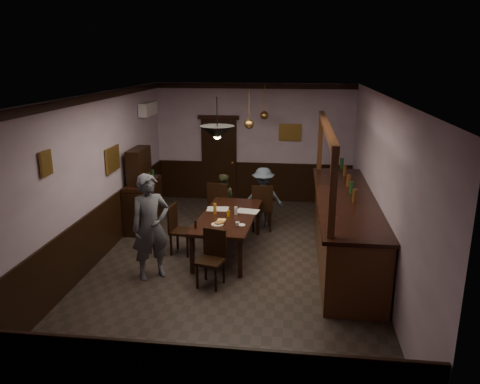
% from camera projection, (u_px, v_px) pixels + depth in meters
% --- Properties ---
extents(room, '(5.01, 8.01, 3.01)m').
position_uv_depth(room, '(233.00, 184.00, 8.06)').
color(room, '#2D2621').
rests_on(room, ground).
extents(dining_table, '(1.13, 2.26, 0.75)m').
position_uv_depth(dining_table, '(228.00, 218.00, 8.80)').
color(dining_table, black).
rests_on(dining_table, ground).
extents(chair_far_left, '(0.52, 0.52, 1.03)m').
position_uv_depth(chair_far_left, '(219.00, 203.00, 10.11)').
color(chair_far_left, black).
rests_on(chair_far_left, ground).
extents(chair_far_right, '(0.50, 0.50, 1.03)m').
position_uv_depth(chair_far_right, '(262.00, 206.00, 9.95)').
color(chair_far_right, black).
rests_on(chair_far_right, ground).
extents(chair_near, '(0.49, 0.49, 0.93)m').
position_uv_depth(chair_near, '(212.00, 255.00, 7.59)').
color(chair_near, black).
rests_on(chair_near, ground).
extents(chair_side, '(0.46, 0.46, 0.94)m').
position_uv_depth(chair_side, '(178.00, 227.00, 8.82)').
color(chair_side, black).
rests_on(chair_side, ground).
extents(person_standing, '(0.78, 0.73, 1.80)m').
position_uv_depth(person_standing, '(151.00, 227.00, 7.74)').
color(person_standing, '#51535D').
rests_on(person_standing, ground).
extents(person_seated_left, '(0.56, 0.44, 1.15)m').
position_uv_depth(person_seated_left, '(223.00, 199.00, 10.37)').
color(person_seated_left, '#4C5130').
rests_on(person_seated_left, ground).
extents(person_seated_right, '(0.92, 0.62, 1.32)m').
position_uv_depth(person_seated_right, '(263.00, 197.00, 10.19)').
color(person_seated_right, slate).
rests_on(person_seated_right, ground).
extents(newspaper_left, '(0.44, 0.33, 0.01)m').
position_uv_depth(newspaper_left, '(218.00, 209.00, 9.12)').
color(newspaper_left, silver).
rests_on(newspaper_left, dining_table).
extents(newspaper_right, '(0.46, 0.37, 0.01)m').
position_uv_depth(newspaper_right, '(248.00, 211.00, 8.98)').
color(newspaper_right, silver).
rests_on(newspaper_right, dining_table).
extents(napkin, '(0.16, 0.16, 0.00)m').
position_uv_depth(napkin, '(222.00, 220.00, 8.51)').
color(napkin, '#FFC25D').
rests_on(napkin, dining_table).
extents(saucer, '(0.15, 0.15, 0.01)m').
position_uv_depth(saucer, '(241.00, 225.00, 8.24)').
color(saucer, white).
rests_on(saucer, dining_table).
extents(coffee_cup, '(0.08, 0.08, 0.07)m').
position_uv_depth(coffee_cup, '(237.00, 224.00, 8.16)').
color(coffee_cup, white).
rests_on(coffee_cup, saucer).
extents(pastry_plate, '(0.22, 0.22, 0.01)m').
position_uv_depth(pastry_plate, '(217.00, 224.00, 8.27)').
color(pastry_plate, white).
rests_on(pastry_plate, dining_table).
extents(pastry_ring_a, '(0.13, 0.13, 0.04)m').
position_uv_depth(pastry_ring_a, '(218.00, 223.00, 8.27)').
color(pastry_ring_a, '#C68C47').
rests_on(pastry_ring_a, pastry_plate).
extents(pastry_ring_b, '(0.13, 0.13, 0.04)m').
position_uv_depth(pastry_ring_b, '(221.00, 222.00, 8.29)').
color(pastry_ring_b, '#C68C47').
rests_on(pastry_ring_b, pastry_plate).
extents(soda_can, '(0.07, 0.07, 0.12)m').
position_uv_depth(soda_can, '(228.00, 214.00, 8.66)').
color(soda_can, '#EFA814').
rests_on(soda_can, dining_table).
extents(beer_glass, '(0.06, 0.06, 0.20)m').
position_uv_depth(beer_glass, '(215.00, 209.00, 8.83)').
color(beer_glass, '#BF721E').
rests_on(beer_glass, dining_table).
extents(water_glass, '(0.06, 0.06, 0.15)m').
position_uv_depth(water_glass, '(236.00, 211.00, 8.79)').
color(water_glass, silver).
rests_on(water_glass, dining_table).
extents(pepper_mill, '(0.04, 0.04, 0.14)m').
position_uv_depth(pepper_mill, '(196.00, 224.00, 8.08)').
color(pepper_mill, black).
rests_on(pepper_mill, dining_table).
extents(sideboard, '(0.47, 1.32, 1.75)m').
position_uv_depth(sideboard, '(142.00, 196.00, 10.13)').
color(sideboard, black).
rests_on(sideboard, ground).
extents(bar_counter, '(1.03, 4.45, 2.49)m').
position_uv_depth(bar_counter, '(344.00, 226.00, 8.56)').
color(bar_counter, '#4A2713').
rests_on(bar_counter, ground).
extents(door_back, '(0.90, 0.06, 2.10)m').
position_uv_depth(door_back, '(219.00, 160.00, 12.06)').
color(door_back, black).
rests_on(door_back, ground).
extents(ac_unit, '(0.20, 0.85, 0.30)m').
position_uv_depth(ac_unit, '(148.00, 109.00, 10.84)').
color(ac_unit, white).
rests_on(ac_unit, ground).
extents(picture_left_small, '(0.04, 0.28, 0.36)m').
position_uv_depth(picture_left_small, '(46.00, 163.00, 6.64)').
color(picture_left_small, olive).
rests_on(picture_left_small, ground).
extents(picture_left_large, '(0.04, 0.62, 0.48)m').
position_uv_depth(picture_left_large, '(113.00, 159.00, 9.06)').
color(picture_left_large, olive).
rests_on(picture_left_large, ground).
extents(picture_back, '(0.55, 0.04, 0.42)m').
position_uv_depth(picture_back, '(290.00, 132.00, 11.65)').
color(picture_back, olive).
rests_on(picture_back, ground).
extents(pendant_iron, '(0.56, 0.56, 0.68)m').
position_uv_depth(pendant_iron, '(217.00, 133.00, 7.56)').
color(pendant_iron, black).
rests_on(pendant_iron, ground).
extents(pendant_brass_mid, '(0.20, 0.20, 0.81)m').
position_uv_depth(pendant_brass_mid, '(249.00, 124.00, 9.48)').
color(pendant_brass_mid, '#BF8C3F').
rests_on(pendant_brass_mid, ground).
extents(pendant_brass_far, '(0.20, 0.20, 0.81)m').
position_uv_depth(pendant_brass_far, '(264.00, 115.00, 10.90)').
color(pendant_brass_far, '#BF8C3F').
rests_on(pendant_brass_far, ground).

